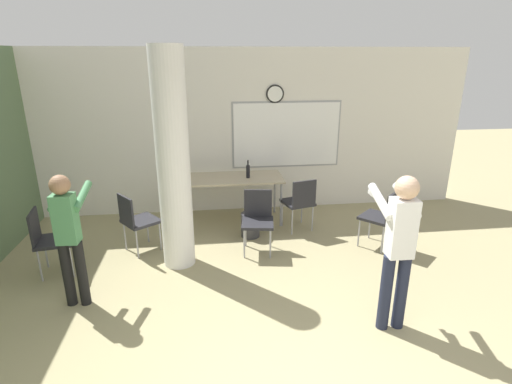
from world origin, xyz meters
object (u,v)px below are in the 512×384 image
chair_near_pillar (136,219)px  person_playing_side (399,242)px  folding_table (231,180)px  chair_table_front (258,217)px  bottle_on_table (248,171)px  chair_by_left_wall (48,237)px  person_watching_back (68,231)px  chair_table_right (300,200)px  chair_mid_room (383,215)px

chair_near_pillar → person_playing_side: 3.51m
folding_table → chair_table_front: bearing=-74.8°
bottle_on_table → chair_by_left_wall: bottle_on_table is taller
chair_near_pillar → person_watching_back: person_watching_back is taller
person_watching_back → bottle_on_table: bearing=44.1°
chair_by_left_wall → person_playing_side: size_ratio=0.53×
chair_table_front → chair_table_right: 0.95m
folding_table → person_watching_back: size_ratio=1.10×
chair_near_pillar → person_watching_back: 1.35m
chair_near_pillar → person_watching_back: size_ratio=0.57×
chair_by_left_wall → person_watching_back: size_ratio=0.57×
folding_table → chair_by_left_wall: bearing=-149.5°
folding_table → bottle_on_table: (0.27, -0.05, 0.16)m
folding_table → chair_by_left_wall: size_ratio=1.92×
folding_table → chair_by_left_wall: (-2.40, -1.41, -0.21)m
chair_table_front → chair_near_pillar: same height
person_playing_side → folding_table: bearing=115.9°
bottle_on_table → chair_table_front: (0.03, -1.04, -0.38)m
chair_table_right → bottle_on_table: bearing=149.7°
chair_by_left_wall → chair_near_pillar: (1.00, 0.48, 0.00)m
chair_mid_room → chair_by_left_wall: 4.49m
chair_near_pillar → person_playing_side: bearing=-35.4°
folding_table → person_playing_side: 3.29m
person_playing_side → chair_by_left_wall: bearing=158.2°
bottle_on_table → chair_mid_room: 2.19m
chair_table_front → person_playing_side: person_playing_side is taller
chair_by_left_wall → chair_table_front: size_ratio=1.00×
chair_by_left_wall → person_watching_back: bearing=-54.2°
chair_table_right → chair_table_front: bearing=-141.5°
person_watching_back → chair_mid_room: bearing=12.9°
chair_mid_room → person_watching_back: 4.08m
chair_by_left_wall → chair_near_pillar: same height
person_watching_back → chair_by_left_wall: bearing=125.8°
chair_mid_room → chair_table_right: (-1.04, 0.73, 0.00)m
chair_mid_room → person_playing_side: 1.89m
chair_by_left_wall → chair_table_right: size_ratio=1.00×
chair_mid_room → chair_table_right: same height
bottle_on_table → chair_near_pillar: (-1.67, -0.89, -0.38)m
chair_mid_room → chair_table_front: bearing=175.6°
chair_table_front → folding_table: bearing=105.2°
chair_by_left_wall → chair_table_right: same height
folding_table → chair_table_front: 1.15m
chair_table_front → chair_table_right: bearing=38.5°
chair_table_right → person_playing_side: 2.52m
folding_table → bottle_on_table: 0.32m
chair_table_front → person_watching_back: 2.45m
chair_mid_room → person_playing_side: bearing=-110.6°
person_playing_side → chair_near_pillar: bearing=144.6°
folding_table → chair_table_right: chair_table_right is taller
chair_table_right → person_watching_back: 3.37m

